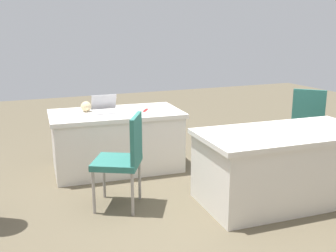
{
  "coord_description": "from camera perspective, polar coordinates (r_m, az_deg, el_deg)",
  "views": [
    {
      "loc": [
        1.39,
        3.2,
        1.76
      ],
      "look_at": [
        0.05,
        -0.01,
        0.9
      ],
      "focal_mm": 42.64,
      "sensor_mm": 36.0,
      "label": 1
    }
  ],
  "objects": [
    {
      "name": "laptop_silver",
      "position": [
        4.98,
        -8.88,
        2.43
      ],
      "size": [
        0.32,
        0.3,
        0.21
      ],
      "rotation": [
        0.0,
        0.0,
        -0.02
      ],
      "color": "silver",
      "rests_on": "table_foreground"
    },
    {
      "name": "chair_tucked_left",
      "position": [
        5.78,
        19.42,
        1.1
      ],
      "size": [
        0.62,
        0.62,
        0.96
      ],
      "rotation": [
        0.0,
        0.0,
        2.35
      ],
      "color": "#9E9993",
      "rests_on": "ground"
    },
    {
      "name": "yarn_ball",
      "position": [
        5.04,
        -11.63,
        2.73
      ],
      "size": [
        0.13,
        0.13,
        0.13
      ],
      "primitive_type": "sphere",
      "color": "beige",
      "rests_on": "table_foreground"
    },
    {
      "name": "ground_plane",
      "position": [
        3.91,
        0.69,
        -12.88
      ],
      "size": [
        14.4,
        14.4,
        0.0
      ],
      "primitive_type": "plane",
      "color": "brown"
    },
    {
      "name": "chair_near_front",
      "position": [
        3.94,
        -6.33,
        -4.21
      ],
      "size": [
        0.6,
        0.6,
        0.95
      ],
      "rotation": [
        0.0,
        0.0,
        4.21
      ],
      "color": "#9E9993",
      "rests_on": "ground"
    },
    {
      "name": "table_mid_right",
      "position": [
        4.3,
        16.2,
        -5.47
      ],
      "size": [
        1.83,
        0.98,
        0.74
      ],
      "rotation": [
        0.0,
        0.0,
        -0.05
      ],
      "color": "silver",
      "rests_on": "ground"
    },
    {
      "name": "scissors_red",
      "position": [
        5.03,
        -3.23,
        2.28
      ],
      "size": [
        0.13,
        0.17,
        0.01
      ],
      "primitive_type": "cube",
      "rotation": [
        0.0,
        0.0,
        1.0
      ],
      "color": "red",
      "rests_on": "table_foreground"
    },
    {
      "name": "table_foreground",
      "position": [
        5.08,
        -7.34,
        -2.05
      ],
      "size": [
        1.67,
        0.99,
        0.74
      ],
      "rotation": [
        0.0,
        0.0,
        -0.07
      ],
      "color": "silver",
      "rests_on": "ground"
    }
  ]
}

